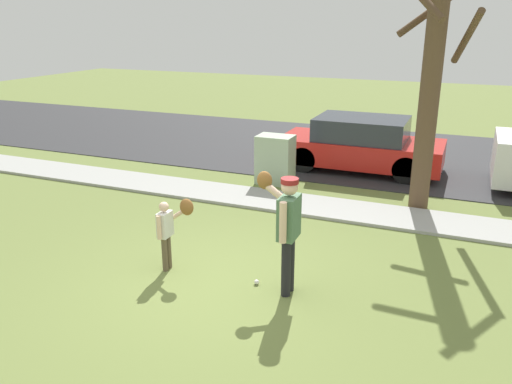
# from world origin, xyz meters

# --- Properties ---
(ground_plane) EXTENTS (48.00, 48.00, 0.00)m
(ground_plane) POSITION_xyz_m (0.00, 3.50, 0.00)
(ground_plane) COLOR olive
(sidewalk_strip) EXTENTS (36.00, 1.20, 0.06)m
(sidewalk_strip) POSITION_xyz_m (0.00, 3.60, 0.03)
(sidewalk_strip) COLOR #A3A39E
(sidewalk_strip) RESTS_ON ground
(road_surface) EXTENTS (36.00, 6.80, 0.02)m
(road_surface) POSITION_xyz_m (0.00, 8.60, 0.01)
(road_surface) COLOR #2D2D30
(road_surface) RESTS_ON ground
(person_adult) EXTENTS (0.68, 0.61, 1.68)m
(person_adult) POSITION_xyz_m (0.96, 0.13, 1.05)
(person_adult) COLOR black
(person_adult) RESTS_ON ground
(person_child) EXTENTS (0.48, 0.43, 1.13)m
(person_child) POSITION_xyz_m (-0.87, 0.12, 0.72)
(person_child) COLOR brown
(person_child) RESTS_ON ground
(baseball) EXTENTS (0.07, 0.07, 0.07)m
(baseball) POSITION_xyz_m (0.52, 0.16, 0.04)
(baseball) COLOR white
(baseball) RESTS_ON ground
(utility_cabinet) EXTENTS (0.82, 0.57, 1.13)m
(utility_cabinet) POSITION_xyz_m (-0.96, 4.85, 0.57)
(utility_cabinet) COLOR #9EB293
(utility_cabinet) RESTS_ON ground
(street_tree_near) EXTENTS (1.85, 1.88, 5.13)m
(street_tree_near) POSITION_xyz_m (2.32, 4.43, 2.73)
(street_tree_near) COLOR brown
(street_tree_near) RESTS_ON ground
(parked_hatchback_red) EXTENTS (4.00, 1.75, 1.33)m
(parked_hatchback_red) POSITION_xyz_m (0.63, 6.71, 0.66)
(parked_hatchback_red) COLOR red
(parked_hatchback_red) RESTS_ON road_surface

